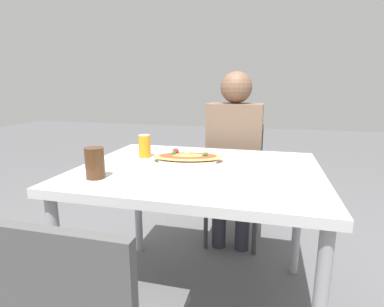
# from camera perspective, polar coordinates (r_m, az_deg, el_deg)

# --- Properties ---
(ground_plane) EXTENTS (14.00, 14.00, 0.00)m
(ground_plane) POSITION_cam_1_polar(r_m,az_deg,el_deg) (1.81, 1.14, -26.37)
(ground_plane) COLOR #59595B
(dining_table) EXTENTS (1.15, 0.93, 0.76)m
(dining_table) POSITION_cam_1_polar(r_m,az_deg,el_deg) (1.48, 1.26, -5.43)
(dining_table) COLOR silver
(dining_table) RESTS_ON ground_plane
(chair_far_seated) EXTENTS (0.40, 0.40, 0.87)m
(chair_far_seated) POSITION_cam_1_polar(r_m,az_deg,el_deg) (2.26, 8.16, -3.77)
(chair_far_seated) COLOR #4C4C4C
(chair_far_seated) RESTS_ON ground_plane
(person_seated) EXTENTS (0.37, 0.25, 1.24)m
(person_seated) POSITION_cam_1_polar(r_m,az_deg,el_deg) (2.10, 8.03, 1.38)
(person_seated) COLOR #2D2D38
(person_seated) RESTS_ON ground_plane
(pizza_main) EXTENTS (0.40, 0.31, 0.06)m
(pizza_main) POSITION_cam_1_polar(r_m,az_deg,el_deg) (1.57, -0.81, -0.82)
(pizza_main) COLOR white
(pizza_main) RESTS_ON dining_table
(soda_can) EXTENTS (0.07, 0.07, 0.12)m
(soda_can) POSITION_cam_1_polar(r_m,az_deg,el_deg) (1.67, -9.01, 1.41)
(soda_can) COLOR orange
(soda_can) RESTS_ON dining_table
(drink_glass) EXTENTS (0.08, 0.08, 0.13)m
(drink_glass) POSITION_cam_1_polar(r_m,az_deg,el_deg) (1.34, -18.01, -1.72)
(drink_glass) COLOR #4C2D19
(drink_glass) RESTS_ON dining_table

